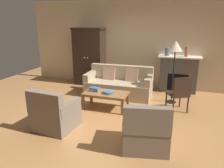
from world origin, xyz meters
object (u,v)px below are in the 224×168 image
object	(u,v)px
armchair_near_left	(55,115)
floor_lamp	(175,50)
mantel_vase_slate	(167,52)
coffee_table	(106,95)
fruit_bowl	(109,92)
couch	(119,85)
mantel_vase_terracotta	(187,51)
armoire	(89,57)
fireplace	(178,74)
book_stack	(95,89)
dog	(51,101)
side_chair_wooden	(180,92)
armchair_near_right	(146,131)

from	to	relation	value
armchair_near_left	floor_lamp	xyz separation A→B (m)	(2.20, 2.29, 1.12)
mantel_vase_slate	armchair_near_left	xyz separation A→B (m)	(-1.93, -3.30, -0.92)
coffee_table	fruit_bowl	world-z (taller)	fruit_bowl
couch	fruit_bowl	size ratio (longest dim) A/B	6.78
mantel_vase_terracotta	armoire	bearing A→B (deg)	-178.90
fireplace	book_stack	xyz separation A→B (m)	(-1.99, -1.94, -0.10)
fruit_bowl	mantel_vase_slate	bearing A→B (deg)	58.68
coffee_table	armchair_near_left	xyz separation A→B (m)	(-0.63, -1.35, -0.05)
mantel_vase_terracotta	book_stack	bearing A→B (deg)	-138.45
fruit_bowl	floor_lamp	world-z (taller)	floor_lamp
mantel_vase_terracotta	dog	distance (m)	4.11
fruit_bowl	floor_lamp	distance (m)	2.02
coffee_table	side_chair_wooden	bearing A→B (deg)	10.28
couch	armchair_near_right	world-z (taller)	armchair_near_right
fireplace	floor_lamp	world-z (taller)	floor_lamp
armchair_near_left	fireplace	bearing A→B (deg)	55.10
side_chair_wooden	armoire	bearing A→B (deg)	152.55
mantel_vase_slate	mantel_vase_terracotta	size ratio (longest dim) A/B	0.79
fruit_bowl	armchair_near_right	xyz separation A→B (m)	(1.16, -1.43, -0.14)
fruit_bowl	floor_lamp	bearing A→B (deg)	33.42
armchair_near_left	armchair_near_right	xyz separation A→B (m)	(1.89, -0.12, 0.00)
fruit_bowl	side_chair_wooden	distance (m)	1.70
fireplace	fruit_bowl	distance (m)	2.56
mantel_vase_terracotta	side_chair_wooden	world-z (taller)	mantel_vase_terracotta
armoire	coffee_table	size ratio (longest dim) A/B	1.75
fruit_bowl	mantel_vase_slate	world-z (taller)	mantel_vase_slate
mantel_vase_slate	armchair_near_right	distance (m)	3.54
dog	book_stack	bearing A→B (deg)	32.03
book_stack	side_chair_wooden	bearing A→B (deg)	8.00
fireplace	armoire	size ratio (longest dim) A/B	0.65
book_stack	armchair_near_right	size ratio (longest dim) A/B	0.28
side_chair_wooden	mantel_vase_slate	bearing A→B (deg)	105.69
couch	floor_lamp	xyz separation A→B (m)	(1.52, -0.11, 1.12)
armoire	couch	size ratio (longest dim) A/B	1.00
mantel_vase_slate	side_chair_wooden	world-z (taller)	mantel_vase_slate
coffee_table	book_stack	bearing A→B (deg)	174.67
fireplace	dog	bearing A→B (deg)	-139.15
armchair_near_left	side_chair_wooden	distance (m)	2.92
fruit_bowl	book_stack	distance (m)	0.41
mantel_vase_slate	fruit_bowl	bearing A→B (deg)	-121.32
couch	mantel_vase_slate	size ratio (longest dim) A/B	8.01
fruit_bowl	coffee_table	bearing A→B (deg)	162.76
armchair_near_right	armoire	bearing A→B (deg)	126.93
coffee_table	side_chair_wooden	world-z (taller)	side_chair_wooden
coffee_table	floor_lamp	bearing A→B (deg)	30.96
couch	fireplace	bearing A→B (deg)	29.29
fruit_bowl	side_chair_wooden	bearing A→B (deg)	11.86
mantel_vase_slate	side_chair_wooden	xyz separation A→B (m)	(0.46, -1.63, -0.73)
fruit_bowl	book_stack	xyz separation A→B (m)	(-0.40, 0.06, 0.02)
side_chair_wooden	armchair_near_left	bearing A→B (deg)	-145.16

